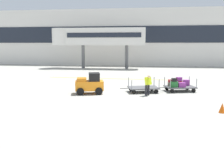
{
  "coord_description": "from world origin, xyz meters",
  "views": [
    {
      "loc": [
        1.46,
        -15.74,
        3.75
      ],
      "look_at": [
        -0.91,
        2.41,
        1.41
      ],
      "focal_mm": 37.6,
      "sensor_mm": 36.0,
      "label": 1
    }
  ],
  "objects_px": {
    "baggage_cart_middle": "(179,85)",
    "baggage_handler": "(148,84)",
    "safety_cone_near": "(222,108)",
    "baggage_cart_lead": "(143,88)",
    "baggage_tug": "(90,84)"
  },
  "relations": [
    {
      "from": "baggage_handler",
      "to": "safety_cone_near",
      "type": "xyz_separation_m",
      "value": [
        3.97,
        -3.85,
        -0.59
      ]
    },
    {
      "from": "baggage_handler",
      "to": "safety_cone_near",
      "type": "distance_m",
      "value": 5.56
    },
    {
      "from": "baggage_handler",
      "to": "safety_cone_near",
      "type": "relative_size",
      "value": 2.84
    },
    {
      "from": "baggage_cart_middle",
      "to": "baggage_handler",
      "type": "xyz_separation_m",
      "value": [
        -2.5,
        -1.93,
        0.33
      ]
    },
    {
      "from": "baggage_tug",
      "to": "safety_cone_near",
      "type": "height_order",
      "value": "baggage_tug"
    },
    {
      "from": "baggage_cart_lead",
      "to": "baggage_handler",
      "type": "xyz_separation_m",
      "value": [
        0.33,
        -1.18,
        0.52
      ]
    },
    {
      "from": "baggage_cart_lead",
      "to": "baggage_cart_middle",
      "type": "xyz_separation_m",
      "value": [
        2.83,
        0.75,
        0.18
      ]
    },
    {
      "from": "baggage_cart_middle",
      "to": "safety_cone_near",
      "type": "relative_size",
      "value": 5.61
    },
    {
      "from": "baggage_handler",
      "to": "baggage_cart_lead",
      "type": "bearing_deg",
      "value": 105.58
    },
    {
      "from": "baggage_handler",
      "to": "safety_cone_near",
      "type": "height_order",
      "value": "baggage_handler"
    },
    {
      "from": "baggage_cart_middle",
      "to": "safety_cone_near",
      "type": "height_order",
      "value": "baggage_cart_middle"
    },
    {
      "from": "baggage_cart_middle",
      "to": "safety_cone_near",
      "type": "distance_m",
      "value": 5.97
    },
    {
      "from": "baggage_cart_middle",
      "to": "baggage_handler",
      "type": "relative_size",
      "value": 1.97
    },
    {
      "from": "baggage_tug",
      "to": "baggage_cart_lead",
      "type": "xyz_separation_m",
      "value": [
        4.03,
        1.03,
        -0.41
      ]
    },
    {
      "from": "baggage_cart_middle",
      "to": "baggage_tug",
      "type": "bearing_deg",
      "value": -165.43
    }
  ]
}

